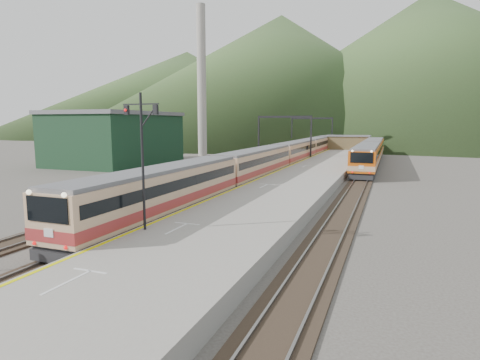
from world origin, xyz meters
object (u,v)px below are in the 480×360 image
at_px(main_train, 296,152).
at_px(signal_mast, 142,148).
at_px(worker, 74,216).
at_px(second_train, 371,152).

xyz_separation_m(main_train, signal_mast, (2.26, -46.41, 3.43)).
xyz_separation_m(main_train, worker, (-4.25, -44.71, -1.23)).
relative_size(second_train, worker, 25.95).
distance_m(signal_mast, worker, 8.19).
xyz_separation_m(signal_mast, worker, (-6.51, 1.71, -4.66)).
relative_size(main_train, worker, 63.26).
xyz_separation_m(second_train, worker, (-15.75, -48.65, -1.29)).
height_order(second_train, signal_mast, signal_mast).
relative_size(second_train, signal_mast, 5.67).
relative_size(main_train, signal_mast, 13.82).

